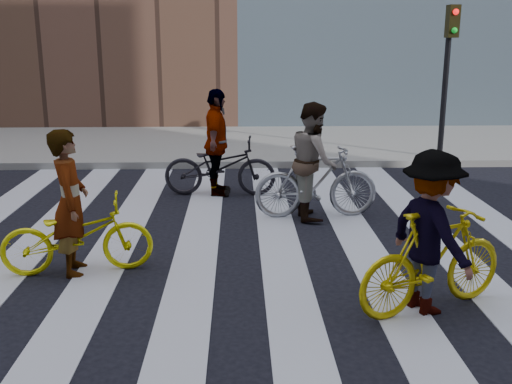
{
  "coord_description": "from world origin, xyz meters",
  "views": [
    {
      "loc": [
        0.01,
        -7.32,
        2.73
      ],
      "look_at": [
        0.23,
        0.3,
        0.72
      ],
      "focal_mm": 42.0,
      "sensor_mm": 36.0,
      "label": 1
    }
  ],
  "objects_px": {
    "bike_yellow_left": "(77,235)",
    "bike_dark_rear": "(220,167)",
    "bike_silver_mid": "(316,182)",
    "rider_left": "(70,203)",
    "rider_mid": "(313,161)",
    "rider_rear": "(217,143)",
    "bike_yellow_right": "(433,261)",
    "traffic_signal": "(448,57)",
    "rider_right": "(431,233)"
  },
  "relations": [
    {
      "from": "bike_yellow_left",
      "to": "bike_dark_rear",
      "type": "height_order",
      "value": "bike_dark_rear"
    },
    {
      "from": "traffic_signal",
      "to": "rider_rear",
      "type": "distance_m",
      "value": 5.53
    },
    {
      "from": "bike_yellow_left",
      "to": "rider_right",
      "type": "xyz_separation_m",
      "value": [
        3.8,
        -1.12,
        0.37
      ]
    },
    {
      "from": "bike_yellow_right",
      "to": "rider_right",
      "type": "xyz_separation_m",
      "value": [
        -0.05,
        0.0,
        0.3
      ]
    },
    {
      "from": "bike_yellow_right",
      "to": "bike_silver_mid",
      "type": "bearing_deg",
      "value": -10.14
    },
    {
      "from": "bike_yellow_left",
      "to": "bike_dark_rear",
      "type": "distance_m",
      "value": 3.84
    },
    {
      "from": "rider_left",
      "to": "bike_yellow_left",
      "type": "bearing_deg",
      "value": -99.61
    },
    {
      "from": "rider_mid",
      "to": "bike_yellow_left",
      "type": "bearing_deg",
      "value": 122.15
    },
    {
      "from": "bike_yellow_left",
      "to": "bike_silver_mid",
      "type": "relative_size",
      "value": 0.92
    },
    {
      "from": "traffic_signal",
      "to": "bike_dark_rear",
      "type": "relative_size",
      "value": 1.72
    },
    {
      "from": "bike_yellow_right",
      "to": "rider_mid",
      "type": "distance_m",
      "value": 3.37
    },
    {
      "from": "bike_yellow_left",
      "to": "bike_silver_mid",
      "type": "bearing_deg",
      "value": -64.93
    },
    {
      "from": "bike_yellow_right",
      "to": "rider_right",
      "type": "relative_size",
      "value": 1.07
    },
    {
      "from": "bike_silver_mid",
      "to": "bike_dark_rear",
      "type": "height_order",
      "value": "bike_silver_mid"
    },
    {
      "from": "bike_yellow_left",
      "to": "rider_right",
      "type": "bearing_deg",
      "value": -116.08
    },
    {
      "from": "rider_rear",
      "to": "rider_left",
      "type": "bearing_deg",
      "value": 159.22
    },
    {
      "from": "bike_yellow_left",
      "to": "rider_left",
      "type": "distance_m",
      "value": 0.4
    },
    {
      "from": "bike_silver_mid",
      "to": "bike_yellow_left",
      "type": "bearing_deg",
      "value": 121.71
    },
    {
      "from": "traffic_signal",
      "to": "bike_silver_mid",
      "type": "height_order",
      "value": "traffic_signal"
    },
    {
      "from": "bike_yellow_left",
      "to": "rider_rear",
      "type": "height_order",
      "value": "rider_rear"
    },
    {
      "from": "rider_right",
      "to": "rider_left",
      "type": "bearing_deg",
      "value": 50.29
    },
    {
      "from": "bike_dark_rear",
      "to": "rider_right",
      "type": "distance_m",
      "value": 5.15
    },
    {
      "from": "bike_silver_mid",
      "to": "rider_mid",
      "type": "bearing_deg",
      "value": 87.02
    },
    {
      "from": "bike_yellow_right",
      "to": "rider_right",
      "type": "distance_m",
      "value": 0.3
    },
    {
      "from": "bike_yellow_left",
      "to": "bike_silver_mid",
      "type": "distance_m",
      "value": 3.74
    },
    {
      "from": "traffic_signal",
      "to": "bike_dark_rear",
      "type": "height_order",
      "value": "traffic_signal"
    },
    {
      "from": "rider_rear",
      "to": "traffic_signal",
      "type": "bearing_deg",
      "value": -59.67
    },
    {
      "from": "bike_yellow_left",
      "to": "rider_left",
      "type": "bearing_deg",
      "value": 80.39
    },
    {
      "from": "traffic_signal",
      "to": "rider_rear",
      "type": "xyz_separation_m",
      "value": [
        -4.77,
        -2.43,
        -1.35
      ]
    },
    {
      "from": "traffic_signal",
      "to": "rider_right",
      "type": "height_order",
      "value": "traffic_signal"
    },
    {
      "from": "traffic_signal",
      "to": "rider_mid",
      "type": "relative_size",
      "value": 1.87
    },
    {
      "from": "bike_dark_rear",
      "to": "bike_yellow_left",
      "type": "bearing_deg",
      "value": 159.22
    },
    {
      "from": "rider_mid",
      "to": "rider_left",
      "type": "bearing_deg",
      "value": 121.71
    },
    {
      "from": "rider_left",
      "to": "rider_rear",
      "type": "relative_size",
      "value": 0.92
    },
    {
      "from": "bike_yellow_left",
      "to": "rider_rear",
      "type": "relative_size",
      "value": 0.94
    },
    {
      "from": "traffic_signal",
      "to": "rider_left",
      "type": "distance_m",
      "value": 8.8
    },
    {
      "from": "bike_yellow_left",
      "to": "bike_dark_rear",
      "type": "bearing_deg",
      "value": -33.7
    },
    {
      "from": "rider_rear",
      "to": "bike_yellow_right",
      "type": "bearing_deg",
      "value": -150.0
    },
    {
      "from": "bike_dark_rear",
      "to": "rider_left",
      "type": "height_order",
      "value": "rider_left"
    },
    {
      "from": "bike_yellow_right",
      "to": "rider_rear",
      "type": "distance_m",
      "value": 5.2
    },
    {
      "from": "bike_dark_rear",
      "to": "rider_right",
      "type": "relative_size",
      "value": 1.17
    },
    {
      "from": "traffic_signal",
      "to": "rider_right",
      "type": "xyz_separation_m",
      "value": [
        -2.49,
        -7.06,
        -1.45
      ]
    },
    {
      "from": "rider_right",
      "to": "rider_rear",
      "type": "relative_size",
      "value": 0.9
    },
    {
      "from": "traffic_signal",
      "to": "bike_yellow_left",
      "type": "xyz_separation_m",
      "value": [
        -6.29,
        -5.94,
        -1.82
      ]
    },
    {
      "from": "traffic_signal",
      "to": "bike_yellow_left",
      "type": "distance_m",
      "value": 8.84
    },
    {
      "from": "bike_silver_mid",
      "to": "rider_left",
      "type": "height_order",
      "value": "rider_left"
    },
    {
      "from": "rider_right",
      "to": "traffic_signal",
      "type": "bearing_deg",
      "value": -42.89
    },
    {
      "from": "bike_yellow_left",
      "to": "rider_right",
      "type": "relative_size",
      "value": 1.05
    },
    {
      "from": "bike_yellow_right",
      "to": "rider_mid",
      "type": "relative_size",
      "value": 1.0
    },
    {
      "from": "rider_left",
      "to": "rider_right",
      "type": "distance_m",
      "value": 4.01
    }
  ]
}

